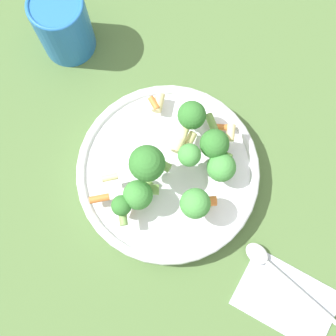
# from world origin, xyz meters

# --- Properties ---
(ground_plane) EXTENTS (3.00, 3.00, 0.00)m
(ground_plane) POSITION_xyz_m (0.00, 0.00, 0.00)
(ground_plane) COLOR #4C6B38
(bowl) EXTENTS (0.27, 0.27, 0.04)m
(bowl) POSITION_xyz_m (0.00, 0.00, 0.02)
(bowl) COLOR silver
(bowl) RESTS_ON ground_plane
(pasta_salad) EXTENTS (0.17, 0.20, 0.10)m
(pasta_salad) POSITION_xyz_m (-0.01, -0.00, 0.09)
(pasta_salad) COLOR #8CB766
(pasta_salad) RESTS_ON bowl
(cup) EXTENTS (0.08, 0.08, 0.11)m
(cup) POSITION_xyz_m (0.24, -0.13, 0.06)
(cup) COLOR #2366B2
(cup) RESTS_ON ground_plane
(napkin) EXTENTS (0.14, 0.10, 0.01)m
(napkin) POSITION_xyz_m (-0.23, 0.09, 0.00)
(napkin) COLOR #B2BCC6
(napkin) RESTS_ON ground_plane
(spoon) EXTENTS (0.16, 0.06, 0.01)m
(spoon) POSITION_xyz_m (-0.20, 0.06, 0.01)
(spoon) COLOR silver
(spoon) RESTS_ON napkin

